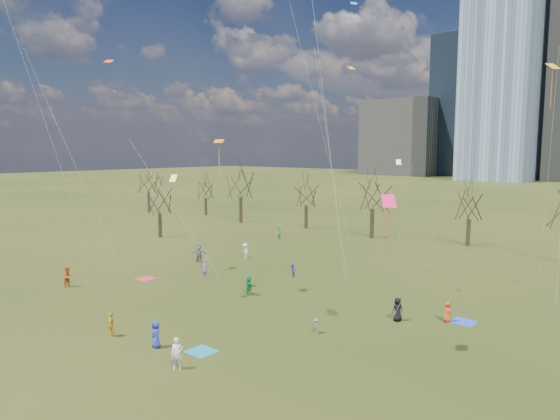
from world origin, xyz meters
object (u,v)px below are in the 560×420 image
Objects in this scene: person_1 at (177,354)px; person_0 at (156,334)px; blanket_navy at (463,322)px; person_4 at (111,325)px; blanket_teal at (201,352)px; person_2 at (68,277)px; blanket_crimson at (145,279)px.

person_0 is at bearing 117.48° from person_1.
blanket_navy is at bearing 69.80° from person_0.
person_4 is at bearing -151.33° from person_0.
blanket_navy is at bearing 56.36° from blanket_teal.
person_0 is 0.91× the size of person_2.
blanket_teal and blanket_crimson have the same top height.
person_1 is (0.81, -2.45, 0.88)m from blanket_teal.
person_4 is at bearing -43.41° from blanket_crimson.
blanket_navy is 32.74m from person_2.
person_2 reaches higher than blanket_crimson.
person_0 is (-12.75, -16.56, 0.82)m from blanket_navy.
person_2 is (-19.80, 1.99, 0.91)m from blanket_teal.
blanket_navy is at bearing -74.58° from person_2.
blanket_teal is 3.05m from person_0.
person_1 is 21.08m from person_2.
person_4 is at bearing -161.88° from blanket_teal.
person_4 reaches higher than blanket_navy.
blanket_teal is 0.89× the size of person_1.
blanket_crimson is at bearing 105.19° from person_1.
person_0 is 0.93× the size of person_1.
blanket_navy is 20.00m from person_1.
blanket_crimson is (-27.09, -7.25, 0.00)m from blanket_navy.
person_0 is at bearing -153.02° from blanket_teal.
blanket_teal is 1.01× the size of person_4.
person_0 reaches higher than blanket_navy.
blanket_navy is 1.00× the size of blanket_crimson.
blanket_teal is 2.73m from person_1.
blanket_navy is 23.90m from person_4.
person_1 is at bearing -146.17° from person_4.
blanket_teal is at bearing 44.38° from person_0.
person_0 reaches higher than blanket_crimson.
person_1 is (3.43, -1.12, 0.06)m from person_0.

